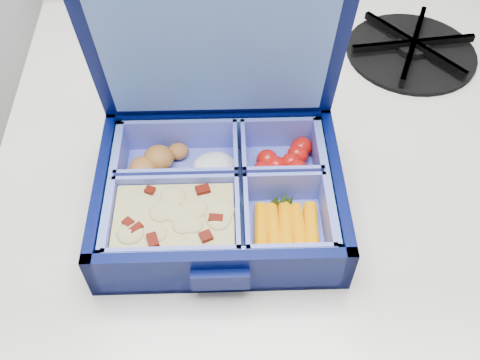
{
  "coord_description": "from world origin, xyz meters",
  "views": [
    {
      "loc": [
        0.2,
        1.19,
        1.45
      ],
      "look_at": [
        0.22,
        1.52,
        1.03
      ],
      "focal_mm": 40.0,
      "sensor_mm": 36.0,
      "label": 1
    }
  ],
  "objects_px": {
    "bento_box": "(220,194)",
    "burner_grate": "(413,46)",
    "fork": "(263,113)",
    "stove": "(267,302)"
  },
  "relations": [
    {
      "from": "bento_box",
      "to": "fork",
      "type": "relative_size",
      "value": 1.28
    },
    {
      "from": "bento_box",
      "to": "burner_grate",
      "type": "relative_size",
      "value": 1.39
    },
    {
      "from": "bento_box",
      "to": "fork",
      "type": "xyz_separation_m",
      "value": [
        0.06,
        0.14,
        -0.03
      ]
    },
    {
      "from": "stove",
      "to": "fork",
      "type": "height_order",
      "value": "fork"
    },
    {
      "from": "stove",
      "to": "fork",
      "type": "xyz_separation_m",
      "value": [
        -0.02,
        0.0,
        0.5
      ]
    },
    {
      "from": "stove",
      "to": "bento_box",
      "type": "xyz_separation_m",
      "value": [
        -0.08,
        -0.14,
        0.53
      ]
    },
    {
      "from": "stove",
      "to": "bento_box",
      "type": "height_order",
      "value": "bento_box"
    },
    {
      "from": "stove",
      "to": "fork",
      "type": "distance_m",
      "value": 0.5
    },
    {
      "from": "stove",
      "to": "fork",
      "type": "bearing_deg",
      "value": 171.76
    },
    {
      "from": "bento_box",
      "to": "burner_grate",
      "type": "bearing_deg",
      "value": 44.51
    }
  ]
}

